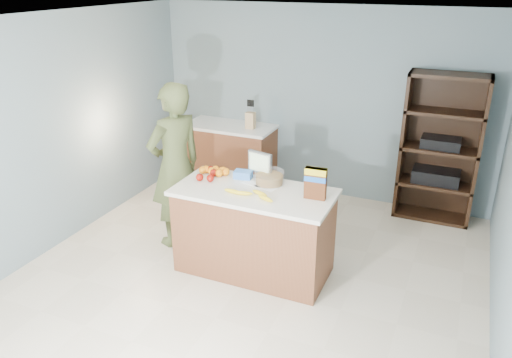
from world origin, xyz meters
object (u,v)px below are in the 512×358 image
at_px(shelving_unit, 440,151).
at_px(person, 175,166).
at_px(counter_peninsula, 254,234).
at_px(tv, 260,164).
at_px(cereal_box, 316,181).

distance_m(shelving_unit, person, 3.16).
distance_m(counter_peninsula, shelving_unit, 2.61).
relative_size(counter_peninsula, person, 0.85).
bearing_deg(tv, cereal_box, -20.76).
xyz_separation_m(person, tv, (0.96, 0.08, 0.14)).
xyz_separation_m(counter_peninsula, cereal_box, (0.60, 0.06, 0.66)).
relative_size(counter_peninsula, cereal_box, 5.15).
bearing_deg(counter_peninsula, shelving_unit, 52.89).
bearing_deg(cereal_box, counter_peninsula, -174.70).
bearing_deg(person, tv, 118.63).
xyz_separation_m(tv, cereal_box, (0.67, -0.25, 0.02)).
relative_size(tv, cereal_box, 0.93).
bearing_deg(shelving_unit, counter_peninsula, -127.11).
relative_size(person, cereal_box, 6.04).
height_order(shelving_unit, person, person).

